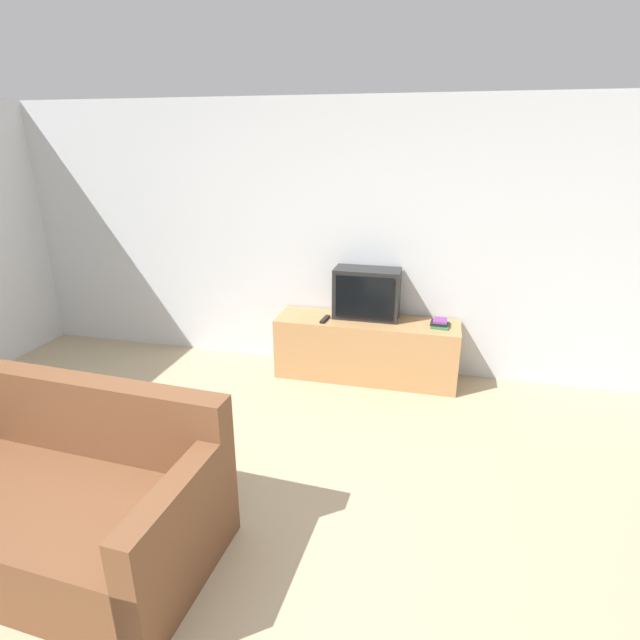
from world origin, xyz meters
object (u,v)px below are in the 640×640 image
(tv_stand, at_px, (366,349))
(couch, at_px, (53,501))
(remote_on_stand, at_px, (325,319))
(television, at_px, (367,293))
(book_stack, at_px, (440,323))

(tv_stand, distance_m, couch, 2.93)
(tv_stand, xyz_separation_m, remote_on_stand, (-0.39, -0.09, 0.31))
(television, xyz_separation_m, couch, (-1.37, -2.66, -0.54))
(television, relative_size, couch, 0.32)
(remote_on_stand, bearing_deg, book_stack, 5.45)
(couch, bearing_deg, remote_on_stand, 71.06)
(couch, height_order, book_stack, couch)
(tv_stand, xyz_separation_m, book_stack, (0.67, 0.01, 0.33))
(television, distance_m, remote_on_stand, 0.47)
(tv_stand, xyz_separation_m, television, (-0.02, 0.09, 0.54))
(couch, relative_size, book_stack, 8.88)
(couch, bearing_deg, book_stack, 54.37)
(couch, distance_m, book_stack, 3.33)
(tv_stand, distance_m, remote_on_stand, 0.51)
(television, xyz_separation_m, book_stack, (0.70, -0.08, -0.21))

